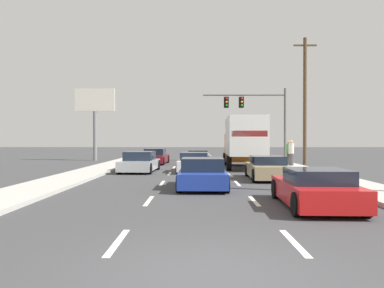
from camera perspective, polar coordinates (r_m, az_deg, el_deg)
name	(u,v)px	position (r m, az deg, el deg)	size (l,w,h in m)	color
ground_plane	(198,164)	(30.71, 0.84, -3.03)	(140.00, 140.00, 0.00)	#3D3D3F
sidewalk_right	(294,168)	(26.55, 14.89, -3.48)	(2.30, 80.00, 0.14)	#B2AFA8
sidewalk_left	(102,168)	(26.45, -13.10, -3.49)	(2.30, 80.00, 0.14)	#B2AFA8
lane_markings	(198,165)	(29.97, 0.85, -3.12)	(3.54, 57.00, 0.01)	silver
car_maroon	(155,157)	(31.43, -5.41, -1.92)	(2.01, 4.46, 1.26)	maroon
car_silver	(140,163)	(23.93, -7.73, -2.73)	(2.17, 4.55, 1.25)	#B7BABF
car_gray	(198,157)	(31.51, 0.90, -2.00)	(1.93, 4.15, 1.11)	slate
car_white	(194,163)	(23.75, 0.35, -2.78)	(2.08, 4.66, 1.20)	white
car_blue	(203,174)	(15.75, 1.57, -4.52)	(2.03, 4.11, 1.24)	#1E389E
box_truck	(244,140)	(26.89, 7.63, 0.62)	(2.74, 7.87, 3.47)	white
car_tan	(267,168)	(19.62, 11.07, -3.55)	(1.97, 4.28, 1.17)	tan
car_red	(315,189)	(11.96, 17.72, -6.34)	(2.07, 4.29, 1.13)	red
traffic_signal_mast	(251,108)	(34.70, 8.67, 5.29)	(7.37, 0.69, 6.53)	#595B56
utility_pole_mid	(305,99)	(31.93, 16.33, 6.33)	(1.80, 0.28, 10.01)	brown
roadside_billboard	(95,110)	(37.40, -14.14, 4.92)	(3.72, 0.36, 6.76)	slate
pedestrian_near_corner	(289,153)	(28.97, 14.12, -1.26)	(0.38, 0.38, 1.76)	#3F3F42
pedestrian_mid_block	(291,153)	(28.31, 14.45, -1.26)	(0.38, 0.38, 1.80)	#3F3F42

